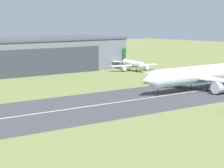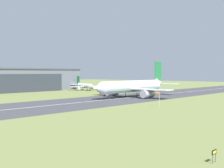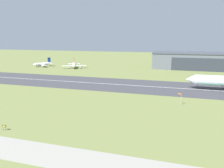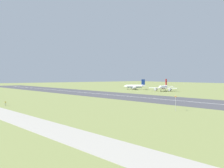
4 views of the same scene
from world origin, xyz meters
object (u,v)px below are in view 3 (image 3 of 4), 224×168
Objects in this scene: airplane_parked_west at (42,64)px; windsock_pole at (179,94)px; runway_sign at (4,127)px; airplane_parked_centre at (74,65)px.

airplane_parked_west is 166.70m from windsock_pole.
runway_sign is at bearing -60.18° from airplane_parked_west.
windsock_pole is 2.96× the size of runway_sign.
airplane_parked_centre reaches higher than windsock_pole.
airplane_parked_centre is 136.96m from windsock_pole.
airplane_parked_west is 10.82× the size of runway_sign.
windsock_pole is (98.70, -94.93, 1.84)m from airplane_parked_centre.
runway_sign is (44.04, -140.18, -1.73)m from airplane_parked_centre.
windsock_pole is at bearing 39.62° from runway_sign.
windsock_pole is (135.91, -96.49, 2.21)m from airplane_parked_west.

